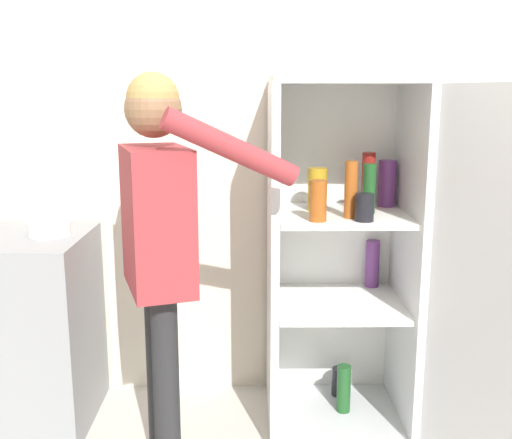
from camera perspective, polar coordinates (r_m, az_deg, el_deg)
name	(u,v)px	position (r m, az deg, el deg)	size (l,w,h in m)	color
wall_back	(271,145)	(2.97, 1.41, 7.13)	(7.00, 0.06, 2.55)	beige
refrigerator	(369,261)	(2.69, 10.67, -3.87)	(0.95, 1.17, 1.60)	silver
person	(160,226)	(2.33, -9.17, -0.65)	(0.72, 0.52, 1.60)	#262628
counter	(30,330)	(3.00, -20.76, -9.85)	(0.56, 0.60, 0.90)	gray
bowl	(49,228)	(2.85, -19.08, -0.80)	(0.19, 0.19, 0.06)	white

